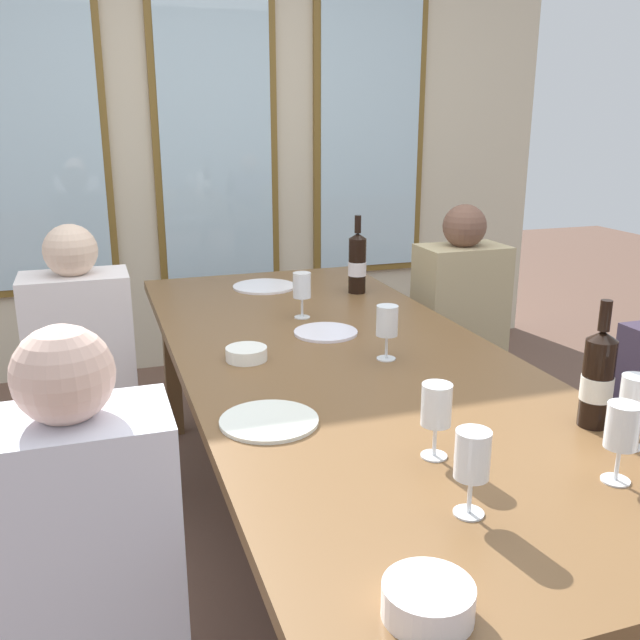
# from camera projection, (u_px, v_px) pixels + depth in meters

# --- Properties ---
(ground_plane) EXTENTS (12.00, 12.00, 0.00)m
(ground_plane) POSITION_uv_depth(u_px,v_px,m) (343.00, 556.00, 2.43)
(ground_plane) COLOR brown
(back_wall_with_windows) EXTENTS (4.24, 0.10, 2.90)m
(back_wall_with_windows) POSITION_uv_depth(u_px,v_px,m) (214.00, 120.00, 4.00)
(back_wall_with_windows) COLOR beige
(back_wall_with_windows) RESTS_ON ground
(dining_table) EXTENTS (1.04, 2.57, 0.74)m
(dining_table) POSITION_uv_depth(u_px,v_px,m) (345.00, 374.00, 2.24)
(dining_table) COLOR brown
(dining_table) RESTS_ON ground
(white_plate_0) EXTENTS (0.28, 0.28, 0.01)m
(white_plate_0) POSITION_uv_depth(u_px,v_px,m) (264.00, 286.00, 3.10)
(white_plate_0) COLOR white
(white_plate_0) RESTS_ON dining_table
(white_plate_1) EXTENTS (0.22, 0.22, 0.01)m
(white_plate_1) POSITION_uv_depth(u_px,v_px,m) (326.00, 332.00, 2.44)
(white_plate_1) COLOR white
(white_plate_1) RESTS_ON dining_table
(white_plate_2) EXTENTS (0.25, 0.25, 0.01)m
(white_plate_2) POSITION_uv_depth(u_px,v_px,m) (269.00, 421.00, 1.74)
(white_plate_2) COLOR white
(white_plate_2) RESTS_ON dining_table
(wine_bottle_0) EXTENTS (0.08, 0.08, 0.33)m
(wine_bottle_0) POSITION_uv_depth(u_px,v_px,m) (357.00, 263.00, 2.98)
(wine_bottle_0) COLOR black
(wine_bottle_0) RESTS_ON dining_table
(wine_bottle_1) EXTENTS (0.08, 0.08, 0.32)m
(wine_bottle_1) POSITION_uv_depth(u_px,v_px,m) (598.00, 379.00, 1.69)
(wine_bottle_1) COLOR black
(wine_bottle_1) RESTS_ON dining_table
(tasting_bowl_0) EXTENTS (0.13, 0.13, 0.04)m
(tasting_bowl_0) POSITION_uv_depth(u_px,v_px,m) (246.00, 354.00, 2.18)
(tasting_bowl_0) COLOR white
(tasting_bowl_0) RESTS_ON dining_table
(tasting_bowl_1) EXTENTS (0.14, 0.14, 0.05)m
(tasting_bowl_1) POSITION_uv_depth(u_px,v_px,m) (428.00, 601.00, 1.06)
(tasting_bowl_1) COLOR white
(tasting_bowl_1) RESTS_ON dining_table
(wine_glass_0) EXTENTS (0.07, 0.07, 0.17)m
(wine_glass_0) POSITION_uv_depth(u_px,v_px,m) (303.00, 288.00, 2.61)
(wine_glass_0) COLOR white
(wine_glass_0) RESTS_ON dining_table
(wine_glass_1) EXTENTS (0.07, 0.07, 0.17)m
(wine_glass_1) POSITION_uv_depth(u_px,v_px,m) (635.00, 400.00, 1.58)
(wine_glass_1) COLOR white
(wine_glass_1) RESTS_ON dining_table
(wine_glass_2) EXTENTS (0.07, 0.07, 0.17)m
(wine_glass_2) POSITION_uv_depth(u_px,v_px,m) (472.00, 457.00, 1.31)
(wine_glass_2) COLOR white
(wine_glass_2) RESTS_ON dining_table
(wine_glass_3) EXTENTS (0.07, 0.07, 0.17)m
(wine_glass_3) POSITION_uv_depth(u_px,v_px,m) (622.00, 428.00, 1.43)
(wine_glass_3) COLOR white
(wine_glass_3) RESTS_ON dining_table
(wine_glass_4) EXTENTS (0.07, 0.07, 0.17)m
(wine_glass_4) POSITION_uv_depth(u_px,v_px,m) (387.00, 322.00, 2.16)
(wine_glass_4) COLOR white
(wine_glass_4) RESTS_ON dining_table
(wine_glass_5) EXTENTS (0.07, 0.07, 0.17)m
(wine_glass_5) POSITION_uv_depth(u_px,v_px,m) (436.00, 407.00, 1.53)
(wine_glass_5) COLOR white
(wine_glass_5) RESTS_ON dining_table
(seated_person_0) EXTENTS (0.38, 0.24, 1.11)m
(seated_person_0) POSITION_uv_depth(u_px,v_px,m) (84.00, 379.00, 2.61)
(seated_person_0) COLOR #27252B
(seated_person_0) RESTS_ON ground
(seated_person_1) EXTENTS (0.38, 0.24, 1.11)m
(seated_person_1) POSITION_uv_depth(u_px,v_px,m) (458.00, 334.00, 3.15)
(seated_person_1) COLOR #212339
(seated_person_1) RESTS_ON ground
(seated_person_2) EXTENTS (0.38, 0.24, 1.11)m
(seated_person_2) POSITION_uv_depth(u_px,v_px,m) (88.00, 598.00, 1.43)
(seated_person_2) COLOR #27283E
(seated_person_2) RESTS_ON ground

